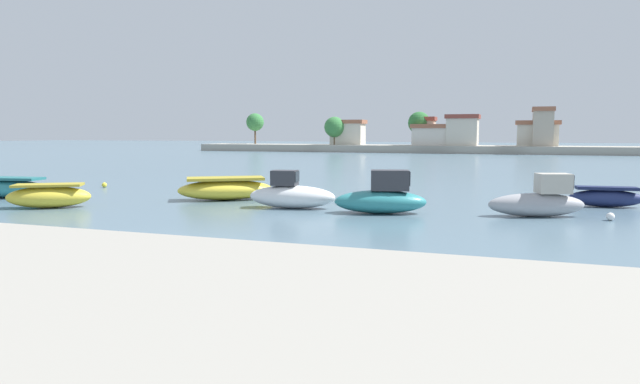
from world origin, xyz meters
TOP-DOWN VIEW (x-y plane):
  - ground_plane at (0.00, 0.00)m, footprint 400.00×400.00m
  - moored_boat_0 at (-16.88, 9.10)m, footprint 5.41×2.36m
  - moored_boat_1 at (-11.29, 6.60)m, footprint 3.99×3.21m
  - moored_boat_2 at (-4.93, 12.25)m, footprint 5.29×4.33m
  - moored_boat_3 at (-0.38, 10.37)m, footprint 4.32×1.98m
  - moored_boat_4 at (4.08, 10.08)m, footprint 4.34×2.57m
  - moored_boat_5 at (10.62, 11.35)m, footprint 4.22×2.35m
  - moored_boat_6 at (13.77, 15.81)m, footprint 3.46×1.26m
  - mooring_buoy_2 at (-15.78, 15.66)m, footprint 0.32×0.32m
  - mooring_buoy_4 at (13.33, 11.11)m, footprint 0.33×0.33m
  - distant_shoreline at (-1.81, 87.70)m, footprint 99.54×8.69m

SIDE VIEW (x-z plane):
  - ground_plane at x=0.00m, z-range 0.00..0.00m
  - mooring_buoy_2 at x=-15.78m, z-range 0.00..0.32m
  - mooring_buoy_4 at x=13.33m, z-range 0.00..0.33m
  - moored_boat_6 at x=13.77m, z-range -0.02..0.96m
  - moored_boat_0 at x=-16.88m, z-range -0.02..1.10m
  - moored_boat_1 at x=-11.29m, z-range -0.02..1.13m
  - moored_boat_2 at x=-4.93m, z-range -0.02..1.18m
  - moored_boat_3 at x=-0.38m, z-range -0.27..1.52m
  - moored_boat_5 at x=10.62m, z-range -0.25..1.59m
  - moored_boat_4 at x=4.08m, z-range -0.28..1.64m
  - distant_shoreline at x=-1.81m, z-range -1.79..5.98m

